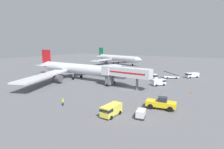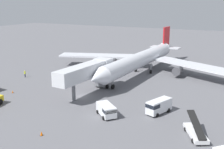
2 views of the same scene
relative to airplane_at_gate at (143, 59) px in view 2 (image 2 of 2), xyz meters
name	(u,v)px [view 2 (image 2 of 2)]	position (x,y,z in m)	size (l,w,h in m)	color
ground_plane	(81,96)	(-4.07, -23.49, -3.86)	(300.00, 300.00, 0.00)	slate
airplane_at_gate	(143,59)	(0.00, 0.00, 0.00)	(52.53, 48.33, 10.86)	silver
jet_bridge	(88,72)	(-3.64, -21.37, 0.82)	(4.25, 16.24, 6.43)	silver
belt_loader_truck	(196,132)	(19.86, -30.45, -3.12)	(4.52, 6.00, 2.90)	white
service_van_outer_right	(107,110)	(5.27, -29.88, -2.73)	(4.73, 4.44, 1.98)	white
service_van_rear_right	(158,106)	(12.52, -24.75, -2.51)	(3.43, 5.36, 2.39)	white
ground_crew_worker_foreground	(25,74)	(-24.79, -17.77, -2.92)	(0.48, 0.48, 1.78)	#1E2333
safety_cone_alpha	(13,92)	(-18.01, -28.28, -3.59)	(0.36, 0.36, 0.55)	black
safety_cone_bravo	(41,133)	(0.32, -40.22, -3.55)	(0.42, 0.42, 0.64)	black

